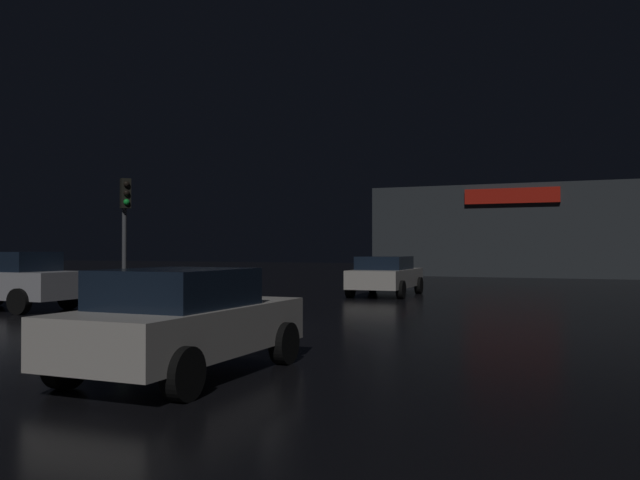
% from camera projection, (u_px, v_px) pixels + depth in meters
% --- Properties ---
extents(ground_plane, '(120.00, 120.00, 0.00)m').
position_uv_depth(ground_plane, '(218.00, 328.00, 14.32)').
color(ground_plane, black).
extents(store_building, '(17.09, 8.62, 5.51)m').
position_uv_depth(store_building, '(519.00, 232.00, 42.54)').
color(store_building, '#33383D').
rests_on(store_building, ground).
extents(traffic_signal_main, '(0.43, 0.41, 4.06)m').
position_uv_depth(traffic_signal_main, '(125.00, 214.00, 22.25)').
color(traffic_signal_main, '#595B60').
rests_on(traffic_signal_main, ground).
extents(car_near, '(1.96, 3.96, 1.45)m').
position_uv_depth(car_near, '(183.00, 320.00, 8.96)').
color(car_near, silver).
rests_on(car_near, ground).
extents(car_far, '(2.13, 4.30, 1.43)m').
position_uv_depth(car_far, '(386.00, 275.00, 24.09)').
color(car_far, silver).
rests_on(car_far, ground).
extents(car_crossing, '(4.41, 2.00, 1.62)m').
position_uv_depth(car_crossing, '(8.00, 280.00, 18.53)').
color(car_crossing, '#B7B7BF').
rests_on(car_crossing, ground).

